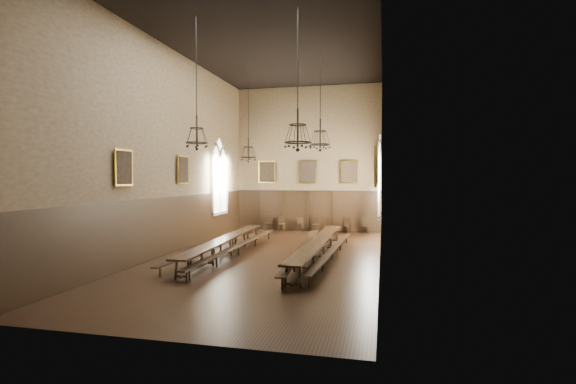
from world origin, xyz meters
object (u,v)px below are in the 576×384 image
(chair_2, at_px, (282,227))
(bench_right_inner, at_px, (302,251))
(chandelier_front_left, at_px, (197,134))
(chair_1, at_px, (268,226))
(table_left, at_px, (226,246))
(table_right, at_px, (318,250))
(chandelier_back_left, at_px, (248,150))
(bench_right_outer, at_px, (333,253))
(chandelier_back_right, at_px, (320,139))
(chair_6, at_px, (347,228))
(chandelier_front_right, at_px, (298,134))
(chair_7, at_px, (365,229))
(bench_left_outer, at_px, (214,249))
(chair_3, at_px, (300,227))
(chair_4, at_px, (316,227))
(bench_left_inner, at_px, (239,248))
(chair_5, at_px, (329,228))

(chair_2, bearing_deg, bench_right_inner, -85.72)
(chandelier_front_left, bearing_deg, chair_1, 92.86)
(table_left, xyz_separation_m, table_right, (4.01, -0.01, 0.01))
(chair_2, height_order, chandelier_back_left, chandelier_back_left)
(bench_right_outer, relative_size, chandelier_back_right, 2.26)
(chair_2, height_order, chair_6, chair_6)
(chandelier_front_right, bearing_deg, table_left, 141.38)
(bench_right_inner, distance_m, chair_7, 8.59)
(chandelier_back_left, height_order, chandelier_front_left, same)
(bench_left_outer, relative_size, chandelier_front_left, 2.01)
(bench_left_outer, distance_m, chair_6, 9.83)
(chair_2, bearing_deg, bench_left_outer, -111.37)
(chair_2, xyz_separation_m, chair_3, (1.18, -0.01, -0.01))
(chandelier_front_right, bearing_deg, bench_right_outer, 75.13)
(chair_3, xyz_separation_m, chair_7, (3.94, -0.04, 0.02))
(chair_4, distance_m, chair_6, 1.89)
(bench_left_inner, height_order, chair_7, chair_7)
(table_left, bearing_deg, chair_3, 79.33)
(table_right, distance_m, chair_4, 8.59)
(bench_right_inner, height_order, chair_4, chair_4)
(chair_1, xyz_separation_m, chair_6, (4.87, 0.11, -0.03))
(chair_4, xyz_separation_m, chair_6, (1.89, -0.00, -0.01))
(table_right, height_order, chair_6, chair_6)
(chair_2, relative_size, chandelier_back_left, 0.19)
(bench_right_outer, relative_size, chair_4, 10.41)
(chair_5, bearing_deg, chair_3, -167.13)
(bench_left_inner, height_order, chandelier_back_left, chandelier_back_left)
(bench_right_outer, xyz_separation_m, chair_2, (-4.18, 8.37, -0.01))
(chair_1, distance_m, chair_5, 3.81)
(chandelier_back_right, bearing_deg, chair_2, 118.69)
(chair_1, relative_size, chair_6, 1.11)
(bench_left_outer, xyz_separation_m, chair_5, (3.92, 8.37, -0.00))
(bench_right_inner, height_order, chandelier_back_right, chandelier_back_right)
(chair_3, distance_m, chair_6, 2.86)
(table_right, bearing_deg, chandelier_front_left, -141.43)
(chair_5, xyz_separation_m, chair_6, (1.06, 0.10, 0.01))
(bench_left_outer, relative_size, chandelier_back_right, 2.13)
(table_right, bearing_deg, chair_7, 79.77)
(chandelier_back_left, bearing_deg, bench_left_outer, -103.91)
(chair_7, bearing_deg, chandelier_front_left, -127.57)
(bench_left_inner, distance_m, chair_5, 8.73)
(chair_4, distance_m, chandelier_back_right, 7.86)
(chair_3, xyz_separation_m, chandelier_back_left, (-1.44, -5.74, 4.42))
(chair_3, xyz_separation_m, chandelier_front_right, (2.18, -11.46, 4.55))
(chair_4, bearing_deg, chandelier_front_left, -98.52)
(bench_right_outer, height_order, chair_2, chair_2)
(table_right, height_order, bench_right_outer, table_right)
(bench_right_inner, height_order, chair_1, chair_1)
(chair_1, xyz_separation_m, chair_2, (0.84, 0.12, -0.03))
(chair_5, distance_m, chandelier_front_left, 12.76)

